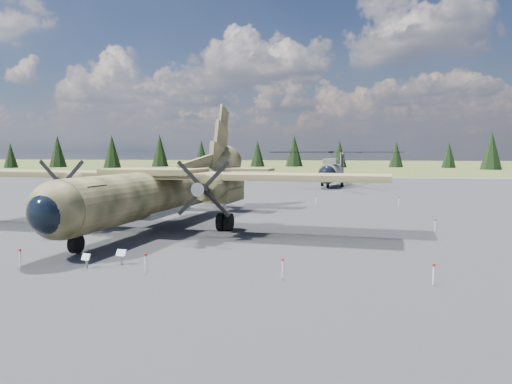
# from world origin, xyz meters

# --- Properties ---
(ground) EXTENTS (500.00, 500.00, 0.00)m
(ground) POSITION_xyz_m (0.00, 0.00, 0.00)
(ground) COLOR #545C29
(ground) RESTS_ON ground
(apron) EXTENTS (120.00, 120.00, 0.04)m
(apron) POSITION_xyz_m (0.00, 10.00, 0.00)
(apron) COLOR #5C5D61
(apron) RESTS_ON ground
(transport_plane) EXTENTS (31.11, 28.15, 10.24)m
(transport_plane) POSITION_xyz_m (-1.90, -0.67, 2.94)
(transport_plane) COLOR #36391F
(transport_plane) RESTS_ON ground
(helicopter_near) EXTENTS (23.02, 25.47, 5.27)m
(helicopter_near) POSITION_xyz_m (9.11, 40.20, 3.74)
(helicopter_near) COLOR slate
(helicopter_near) RESTS_ON ground
(info_placard_left) EXTENTS (0.49, 0.25, 0.74)m
(info_placard_left) POSITION_xyz_m (0.32, -12.27, 0.49)
(info_placard_left) COLOR gray
(info_placard_left) RESTS_ON ground
(info_placard_right) EXTENTS (0.48, 0.31, 0.69)m
(info_placard_right) POSITION_xyz_m (-0.91, -13.24, 0.46)
(info_placard_right) COLOR gray
(info_placard_right) RESTS_ON ground
(barrier_fence) EXTENTS (33.12, 29.62, 0.85)m
(barrier_fence) POSITION_xyz_m (-0.46, -0.08, 0.51)
(barrier_fence) COLOR white
(barrier_fence) RESTS_ON ground
(treeline) EXTENTS (288.81, 284.57, 10.93)m
(treeline) POSITION_xyz_m (0.86, 1.06, 4.76)
(treeline) COLOR black
(treeline) RESTS_ON ground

